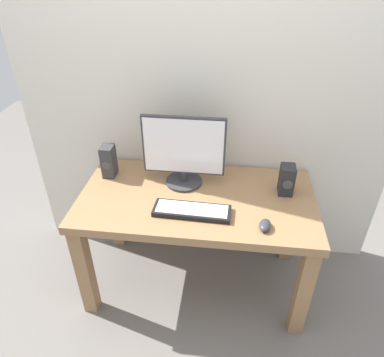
{
  "coord_description": "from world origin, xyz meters",
  "views": [
    {
      "loc": [
        0.17,
        -1.64,
        1.91
      ],
      "look_at": [
        -0.03,
        0.0,
        0.82
      ],
      "focal_mm": 33.07,
      "sensor_mm": 36.0,
      "label": 1
    }
  ],
  "objects_px": {
    "keyboard_primary": "(192,211)",
    "speaker_left": "(109,161)",
    "speaker_right": "(287,180)",
    "monitor": "(184,151)",
    "mouse": "(265,225)",
    "desk": "(197,212)"
  },
  "relations": [
    {
      "from": "keyboard_primary",
      "to": "speaker_left",
      "type": "relative_size",
      "value": 2.09
    },
    {
      "from": "speaker_left",
      "to": "speaker_right",
      "type": "bearing_deg",
      "value": -3.25
    },
    {
      "from": "monitor",
      "to": "speaker_right",
      "type": "relative_size",
      "value": 2.73
    },
    {
      "from": "monitor",
      "to": "mouse",
      "type": "relative_size",
      "value": 4.98
    },
    {
      "from": "monitor",
      "to": "keyboard_primary",
      "type": "bearing_deg",
      "value": -74.13
    },
    {
      "from": "keyboard_primary",
      "to": "speaker_right",
      "type": "relative_size",
      "value": 2.38
    },
    {
      "from": "keyboard_primary",
      "to": "speaker_right",
      "type": "height_order",
      "value": "speaker_right"
    },
    {
      "from": "keyboard_primary",
      "to": "speaker_right",
      "type": "bearing_deg",
      "value": 26.31
    },
    {
      "from": "speaker_right",
      "to": "speaker_left",
      "type": "xyz_separation_m",
      "value": [
        -1.07,
        0.06,
        0.01
      ]
    },
    {
      "from": "mouse",
      "to": "speaker_right",
      "type": "distance_m",
      "value": 0.37
    },
    {
      "from": "keyboard_primary",
      "to": "monitor",
      "type": "bearing_deg",
      "value": 105.87
    },
    {
      "from": "speaker_right",
      "to": "speaker_left",
      "type": "relative_size",
      "value": 0.88
    },
    {
      "from": "desk",
      "to": "monitor",
      "type": "bearing_deg",
      "value": 123.83
    },
    {
      "from": "monitor",
      "to": "mouse",
      "type": "bearing_deg",
      "value": -38.6
    },
    {
      "from": "desk",
      "to": "speaker_right",
      "type": "height_order",
      "value": "speaker_right"
    },
    {
      "from": "mouse",
      "to": "keyboard_primary",
      "type": "bearing_deg",
      "value": 179.17
    },
    {
      "from": "desk",
      "to": "speaker_right",
      "type": "relative_size",
      "value": 7.67
    },
    {
      "from": "desk",
      "to": "keyboard_primary",
      "type": "xyz_separation_m",
      "value": [
        -0.01,
        -0.16,
        0.13
      ]
    },
    {
      "from": "mouse",
      "to": "speaker_right",
      "type": "height_order",
      "value": "speaker_right"
    },
    {
      "from": "speaker_right",
      "to": "speaker_left",
      "type": "distance_m",
      "value": 1.07
    },
    {
      "from": "keyboard_primary",
      "to": "speaker_right",
      "type": "xyz_separation_m",
      "value": [
        0.52,
        0.26,
        0.07
      ]
    },
    {
      "from": "monitor",
      "to": "mouse",
      "type": "xyz_separation_m",
      "value": [
        0.47,
        -0.37,
        -0.19
      ]
    }
  ]
}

